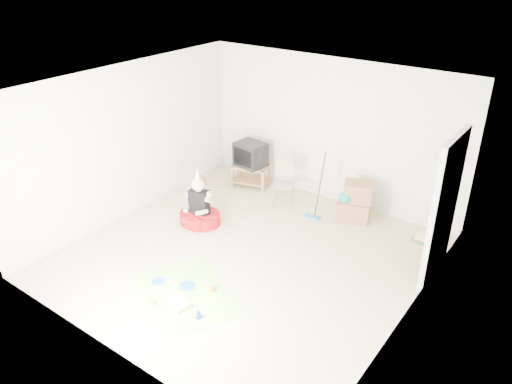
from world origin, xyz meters
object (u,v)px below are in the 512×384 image
Objects in this scene: cardboard_boxes at (355,202)px; birthday_cake at (179,304)px; tv_stand at (251,174)px; seated_woman at (200,212)px; folding_chair at (283,185)px; crt_tv at (250,154)px.

birthday_cake is at bearing -103.04° from cardboard_boxes.
seated_woman is at bearing -83.73° from tv_stand.
folding_chair is (0.95, -0.29, 0.14)m from tv_stand.
folding_chair is at bearing -167.99° from cardboard_boxes.
tv_stand is 1.44× the size of crt_tv.
seated_woman is (-2.04, -1.68, -0.10)m from cardboard_boxes.
seated_woman is 2.19m from birthday_cake.
seated_woman is at bearing -118.55° from folding_chair.
crt_tv reaches higher than birthday_cake.
folding_chair is 2.58× the size of birthday_cake.
tv_stand is at bearing 112.18° from birthday_cake.
crt_tv is 0.53× the size of seated_woman.
crt_tv is 0.67× the size of folding_chair.
cardboard_boxes is 0.67× the size of seated_woman.
folding_chair is 1.31m from cardboard_boxes.
folding_chair reaches higher than tv_stand.
crt_tv is at bearing 163.10° from folding_chair.
cardboard_boxes is (2.23, -0.02, -0.34)m from crt_tv.
tv_stand is at bearing 179.57° from cardboard_boxes.
birthday_cake is at bearing -60.88° from crt_tv.
cardboard_boxes is 3.58m from birthday_cake.
seated_woman reaches higher than birthday_cake.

